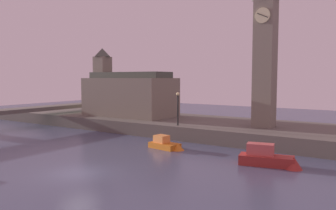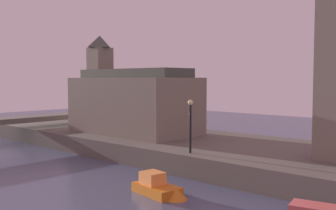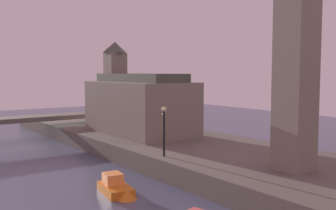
% 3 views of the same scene
% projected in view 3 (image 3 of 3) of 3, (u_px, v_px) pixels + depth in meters
% --- Properties ---
extents(far_embankment, '(70.00, 12.00, 1.50)m').
position_uv_depth(far_embankment, '(227.00, 161.00, 30.65)').
color(far_embankment, '#5B544C').
rests_on(far_embankment, ground).
extents(clock_tower, '(2.22, 2.27, 16.26)m').
position_uv_depth(clock_tower, '(297.00, 33.00, 23.95)').
color(clock_tower, slate).
rests_on(clock_tower, far_embankment).
extents(parliament_hall, '(12.12, 6.34, 9.32)m').
position_uv_depth(parliament_hall, '(138.00, 103.00, 39.77)').
color(parliament_hall, slate).
rests_on(parliament_hall, far_embankment).
extents(streetlamp, '(0.36, 0.36, 3.59)m').
position_uv_depth(streetlamp, '(164.00, 125.00, 28.55)').
color(streetlamp, black).
rests_on(streetlamp, far_embankment).
extents(boat_patrol_orange, '(3.78, 1.96, 1.29)m').
position_uv_depth(boat_patrol_orange, '(118.00, 189.00, 24.49)').
color(boat_patrol_orange, orange).
rests_on(boat_patrol_orange, ground).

